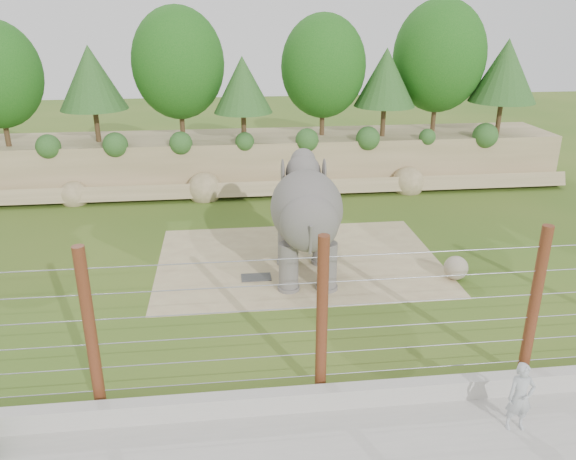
{
  "coord_description": "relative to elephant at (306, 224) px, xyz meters",
  "views": [
    {
      "loc": [
        -2.02,
        -15.24,
        8.38
      ],
      "look_at": [
        0.0,
        2.0,
        1.6
      ],
      "focal_mm": 35.0,
      "sensor_mm": 36.0,
      "label": 1
    }
  ],
  "objects": [
    {
      "name": "dirt_patch",
      "position": [
        -0.07,
        1.25,
        -1.89
      ],
      "size": [
        10.0,
        7.0,
        0.02
      ],
      "primitive_type": "cube",
      "color": "tan",
      "rests_on": "ground"
    },
    {
      "name": "retaining_wall",
      "position": [
        -0.57,
        -6.75,
        -1.65
      ],
      "size": [
        26.0,
        0.35,
        0.5
      ],
      "primitive_type": "cube",
      "color": "beige",
      "rests_on": "ground"
    },
    {
      "name": "drain_grate",
      "position": [
        -1.68,
        0.01,
        -1.86
      ],
      "size": [
        1.0,
        0.6,
        0.03
      ],
      "primitive_type": "cube",
      "color": "#262628",
      "rests_on": "dirt_patch"
    },
    {
      "name": "elephant",
      "position": [
        0.0,
        0.0,
        0.0
      ],
      "size": [
        2.4,
        4.84,
        3.8
      ],
      "primitive_type": null,
      "rotation": [
        0.0,
        0.0,
        -0.08
      ],
      "color": "#615C57",
      "rests_on": "ground"
    },
    {
      "name": "back_embankment",
      "position": [
        0.02,
        10.93,
        2.07
      ],
      "size": [
        30.0,
        5.52,
        8.77
      ],
      "color": "#8C7B51",
      "rests_on": "ground"
    },
    {
      "name": "zookeeper",
      "position": [
        3.4,
        -7.91,
        -1.09
      ],
      "size": [
        0.6,
        0.42,
        1.59
      ],
      "primitive_type": "imported",
      "rotation": [
        0.0,
        0.0,
        -0.06
      ],
      "color": "#A8ACB1",
      "rests_on": "walkway"
    },
    {
      "name": "barrier_fence",
      "position": [
        -0.57,
        -6.25,
        0.1
      ],
      "size": [
        20.26,
        0.26,
        4.0
      ],
      "color": "#531F13",
      "rests_on": "ground"
    },
    {
      "name": "ground",
      "position": [
        -0.57,
        -1.75,
        -1.9
      ],
      "size": [
        90.0,
        90.0,
        0.0
      ],
      "primitive_type": "plane",
      "color": "#39621C",
      "rests_on": "ground"
    },
    {
      "name": "stone_ball",
      "position": [
        4.93,
        -0.84,
        -1.48
      ],
      "size": [
        0.8,
        0.8,
        0.8
      ],
      "primitive_type": "sphere",
      "color": "gray",
      "rests_on": "dirt_patch"
    }
  ]
}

